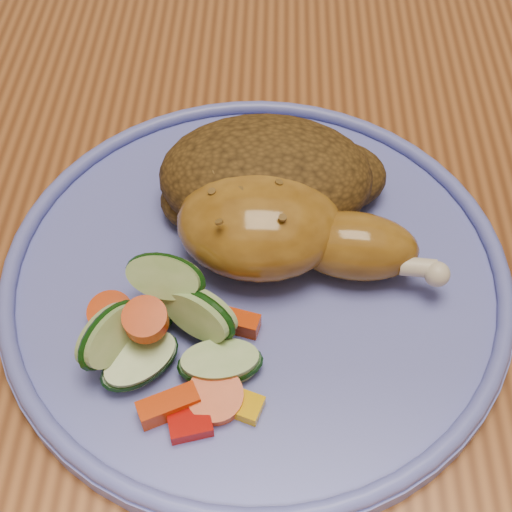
% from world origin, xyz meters
% --- Properties ---
extents(dining_table, '(0.90, 1.40, 0.75)m').
position_xyz_m(dining_table, '(0.00, 0.00, 0.67)').
color(dining_table, brown).
rests_on(dining_table, ground).
extents(chair_far, '(0.42, 0.42, 0.91)m').
position_xyz_m(chair_far, '(0.00, 0.63, 0.49)').
color(chair_far, '#4C2D16').
rests_on(chair_far, ground).
extents(plate, '(0.31, 0.31, 0.01)m').
position_xyz_m(plate, '(-0.08, -0.08, 0.76)').
color(plate, '#5C63C2').
rests_on(plate, dining_table).
extents(plate_rim, '(0.31, 0.31, 0.01)m').
position_xyz_m(plate_rim, '(-0.08, -0.08, 0.77)').
color(plate_rim, '#5C63C2').
rests_on(plate_rim, plate).
extents(chicken_leg, '(0.16, 0.08, 0.05)m').
position_xyz_m(chicken_leg, '(-0.07, -0.07, 0.79)').
color(chicken_leg, '#94641F').
rests_on(chicken_leg, plate).
extents(rice_pilaf, '(0.14, 0.10, 0.06)m').
position_xyz_m(rice_pilaf, '(-0.08, -0.02, 0.78)').
color(rice_pilaf, '#4D3313').
rests_on(rice_pilaf, plate).
extents(vegetable_pile, '(0.11, 0.11, 0.05)m').
position_xyz_m(vegetable_pile, '(-0.13, -0.14, 0.78)').
color(vegetable_pile, '#A50A05').
rests_on(vegetable_pile, plate).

